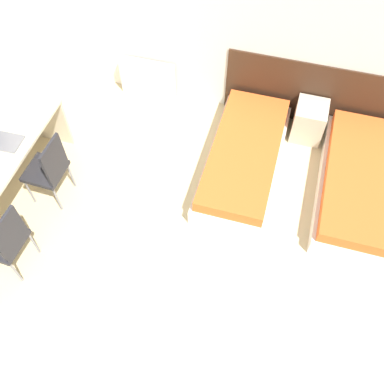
# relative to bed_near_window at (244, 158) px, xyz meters

# --- Properties ---
(wall_back) EXTENTS (5.55, 0.05, 2.70)m
(wall_back) POSITION_rel_bed_near_window_xyz_m (-0.39, 1.04, 1.17)
(wall_back) COLOR silver
(wall_back) RESTS_ON ground_plane
(headboard_panel) EXTENTS (2.30, 0.03, 0.92)m
(headboard_panel) POSITION_rel_bed_near_window_xyz_m (0.67, 1.00, 0.28)
(headboard_panel) COLOR #382316
(headboard_panel) RESTS_ON ground_plane
(bed_near_window) EXTENTS (0.85, 1.94, 0.37)m
(bed_near_window) POSITION_rel_bed_near_window_xyz_m (0.00, 0.00, 0.00)
(bed_near_window) COLOR silver
(bed_near_window) RESTS_ON ground_plane
(bed_near_door) EXTENTS (0.85, 1.94, 0.37)m
(bed_near_door) POSITION_rel_bed_near_window_xyz_m (1.35, 0.00, 0.00)
(bed_near_door) COLOR silver
(bed_near_door) RESTS_ON ground_plane
(nightstand) EXTENTS (0.38, 0.42, 0.49)m
(nightstand) POSITION_rel_bed_near_window_xyz_m (0.67, 0.76, 0.07)
(nightstand) COLOR beige
(nightstand) RESTS_ON ground_plane
(radiator) EXTENTS (0.76, 0.12, 0.55)m
(radiator) POSITION_rel_bed_near_window_xyz_m (-1.55, 0.92, 0.10)
(radiator) COLOR silver
(radiator) RESTS_ON ground_plane
(chair_near_laptop) EXTENTS (0.42, 0.42, 0.94)m
(chair_near_laptop) POSITION_rel_bed_near_window_xyz_m (-1.99, -1.01, 0.34)
(chair_near_laptop) COLOR #232328
(chair_near_laptop) RESTS_ON ground_plane
(chair_near_notebook) EXTENTS (0.43, 0.43, 0.94)m
(chair_near_notebook) POSITION_rel_bed_near_window_xyz_m (-1.99, -1.93, 0.34)
(chair_near_notebook) COLOR #232328
(chair_near_notebook) RESTS_ON ground_plane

